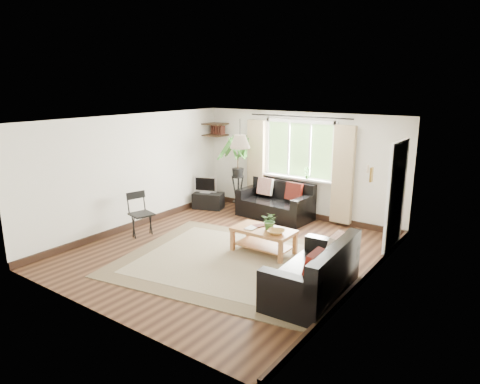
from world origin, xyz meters
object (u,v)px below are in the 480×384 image
Objects in this scene: sofa_back at (275,201)px; coffee_table at (263,241)px; sofa_right at (312,270)px; folding_chair at (142,215)px; palm_stand at (238,173)px; tv_stand at (208,201)px.

sofa_back reaches higher than coffee_table.
coffee_table is at bearing -126.92° from sofa_right.
folding_chair reaches higher than sofa_right.
sofa_right is 0.95× the size of palm_stand.
palm_stand is at bearing 8.95° from tv_stand.
sofa_back is 1.77m from tv_stand.
sofa_right is at bearing -79.73° from folding_chair.
folding_chair is (-0.48, -2.65, -0.46)m from palm_stand.
sofa_back is at bearing -9.43° from tv_stand.
tv_stand is 0.40× the size of palm_stand.
coffee_table is at bearing -61.21° from sofa_back.
palm_stand is at bearing 135.21° from coffee_table.
coffee_table is at bearing -44.79° from palm_stand.
folding_chair is (0.17, -2.31, 0.25)m from tv_stand.
coffee_table is 0.62× the size of palm_stand.
sofa_right is 1.75m from coffee_table.
coffee_table is at bearing -50.91° from tv_stand.
palm_stand is (-2.00, 1.99, 0.67)m from coffee_table.
tv_stand is (-1.73, -0.30, -0.20)m from sofa_back.
palm_stand reaches higher than tv_stand.
sofa_right is 1.53× the size of coffee_table.
coffee_table is 1.55× the size of tv_stand.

